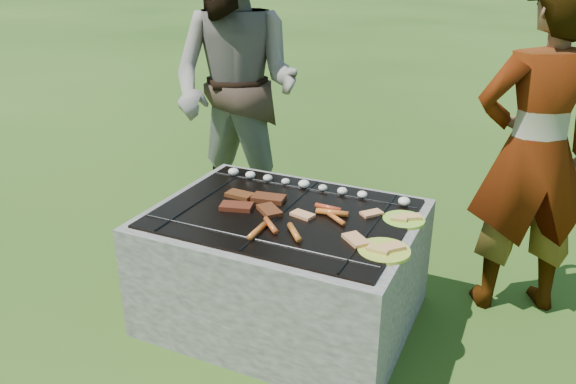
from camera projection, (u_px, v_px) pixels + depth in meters
name	position (u px, v px, depth m)	size (l,w,h in m)	color
lawn	(284.00, 315.00, 3.02)	(60.00, 60.00, 0.00)	#214110
fire_pit	(284.00, 270.00, 2.91)	(1.30, 1.00, 0.62)	#A79F94
mushrooms	(306.00, 184.00, 3.06)	(1.06, 0.06, 0.04)	#EEE2CA
pork_slabs	(254.00, 202.00, 2.86)	(0.39, 0.28, 0.02)	brown
sausages	(302.00, 222.00, 2.65)	(0.37, 0.47, 0.03)	#CF5022
bread_on_grate	(343.00, 225.00, 2.62)	(0.46, 0.43, 0.02)	#E7C176
plate_far	(404.00, 219.00, 2.71)	(0.26, 0.26, 0.03)	#DBED38
plate_near	(384.00, 250.00, 2.42)	(0.29, 0.29, 0.03)	yellow
cook	(534.00, 154.00, 2.80)	(0.64, 0.42, 1.74)	gray
bystander	(236.00, 88.00, 3.69)	(0.95, 0.74, 1.96)	gray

